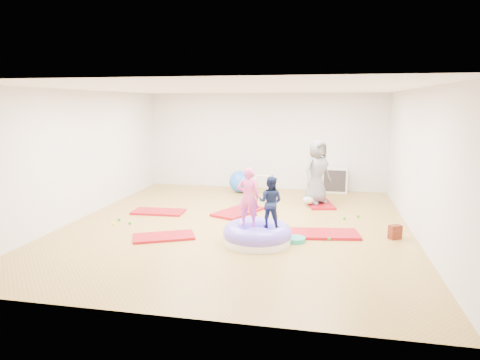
# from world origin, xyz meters

# --- Properties ---
(room) EXTENTS (7.01, 8.01, 2.81)m
(room) POSITION_xyz_m (0.00, 0.00, 1.40)
(room) COLOR #AC8145
(room) RESTS_ON ground
(gym_mat_front_left) EXTENTS (1.27, 1.00, 0.05)m
(gym_mat_front_left) POSITION_xyz_m (-1.18, -1.15, 0.02)
(gym_mat_front_left) COLOR maroon
(gym_mat_front_left) RESTS_ON ground
(gym_mat_mid_left) EXTENTS (1.21, 0.65, 0.05)m
(gym_mat_mid_left) POSITION_xyz_m (-2.00, 0.60, 0.02)
(gym_mat_mid_left) COLOR maroon
(gym_mat_mid_left) RESTS_ON ground
(gym_mat_center_back) EXTENTS (1.14, 1.46, 0.05)m
(gym_mat_center_back) POSITION_xyz_m (-0.18, 0.97, 0.03)
(gym_mat_center_back) COLOR maroon
(gym_mat_center_back) RESTS_ON ground
(gym_mat_right) EXTENTS (1.40, 0.85, 0.05)m
(gym_mat_right) POSITION_xyz_m (1.80, -0.39, 0.03)
(gym_mat_right) COLOR maroon
(gym_mat_right) RESTS_ON ground
(gym_mat_rear_right) EXTENTS (0.84, 1.29, 0.05)m
(gym_mat_rear_right) POSITION_xyz_m (1.66, 2.17, 0.02)
(gym_mat_rear_right) COLOR maroon
(gym_mat_rear_right) RESTS_ON ground
(inflatable_cushion) EXTENTS (1.26, 1.26, 0.40)m
(inflatable_cushion) POSITION_xyz_m (0.60, -1.09, 0.15)
(inflatable_cushion) COLOR white
(inflatable_cushion) RESTS_ON ground
(child_pink) EXTENTS (0.41, 0.29, 1.08)m
(child_pink) POSITION_xyz_m (0.43, -1.10, 0.90)
(child_pink) COLOR #F14C9D
(child_pink) RESTS_ON inflatable_cushion
(child_navy) EXTENTS (0.51, 0.43, 0.93)m
(child_navy) POSITION_xyz_m (0.83, -1.09, 0.83)
(child_navy) COLOR #141F43
(child_navy) RESTS_ON inflatable_cushion
(adult_caregiver) EXTENTS (0.91, 0.90, 1.58)m
(adult_caregiver) POSITION_xyz_m (1.58, 2.13, 0.84)
(adult_caregiver) COLOR slate
(adult_caregiver) RESTS_ON gym_mat_rear_right
(infant) EXTENTS (0.35, 0.35, 0.20)m
(infant) POSITION_xyz_m (1.43, 1.96, 0.15)
(infant) COLOR #A5E4F9
(infant) RESTS_ON gym_mat_rear_right
(ball_pit_balls) EXTENTS (5.17, 2.08, 0.06)m
(ball_pit_balls) POSITION_xyz_m (0.40, -0.10, 0.03)
(ball_pit_balls) COLOR #209317
(ball_pit_balls) RESTS_ON ground
(exercise_ball_blue) EXTENTS (0.62, 0.62, 0.62)m
(exercise_ball_blue) POSITION_xyz_m (-0.59, 3.24, 0.31)
(exercise_ball_blue) COLOR blue
(exercise_ball_blue) RESTS_ON ground
(exercise_ball_orange) EXTENTS (0.38, 0.38, 0.38)m
(exercise_ball_orange) POSITION_xyz_m (-0.27, 3.24, 0.19)
(exercise_ball_orange) COLOR #FF652F
(exercise_ball_orange) RESTS_ON ground
(infant_play_gym) EXTENTS (0.70, 0.67, 0.54)m
(infant_play_gym) POSITION_xyz_m (0.08, 3.14, 0.36)
(infant_play_gym) COLOR silver
(infant_play_gym) RESTS_ON ground
(cube_shelf) EXTENTS (0.71, 0.35, 0.71)m
(cube_shelf) POSITION_xyz_m (2.05, 3.79, 0.35)
(cube_shelf) COLOR silver
(cube_shelf) RESTS_ON ground
(balance_disc) EXTENTS (0.37, 0.37, 0.08)m
(balance_disc) POSITION_xyz_m (1.28, -0.88, 0.04)
(balance_disc) COLOR teal
(balance_disc) RESTS_ON ground
(backpack) EXTENTS (0.27, 0.24, 0.26)m
(backpack) POSITION_xyz_m (3.10, -0.35, 0.13)
(backpack) COLOR #A6371A
(backpack) RESTS_ON ground
(yellow_toy) EXTENTS (0.20, 0.20, 0.03)m
(yellow_toy) POSITION_xyz_m (-0.71, -1.10, 0.01)
(yellow_toy) COLOR #F4FF1F
(yellow_toy) RESTS_ON ground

